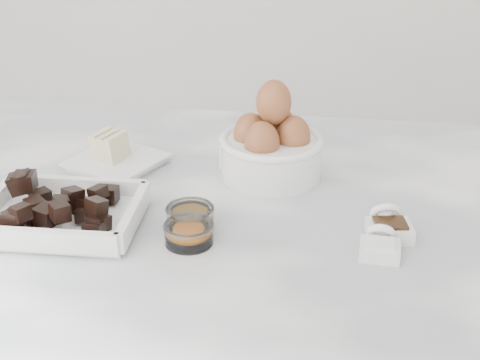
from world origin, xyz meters
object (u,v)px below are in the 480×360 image
Objects in this scene: egg_bowl at (271,146)px; zest_bowl at (189,232)px; sugar_ramekin at (243,150)px; salt_spoon at (380,245)px; honey_bowl at (190,216)px; chocolate_dish at (61,210)px; butter_plate at (115,157)px; vanilla_spoon at (388,226)px.

egg_bowl reaches higher than zest_bowl.
zest_bowl is at bearing -97.35° from sugar_ramekin.
egg_bowl is 0.26m from salt_spoon.
sugar_ramekin is 0.24m from zest_bowl.
sugar_ramekin is 0.20m from honey_bowl.
honey_bowl is at bearing -101.11° from sugar_ramekin.
chocolate_dish is 1.36× the size of egg_bowl.
butter_plate is 0.44m from salt_spoon.
sugar_ramekin is 0.50× the size of egg_bowl.
butter_plate reaches higher than salt_spoon.
vanilla_spoon is at bearing 13.47° from zest_bowl.
chocolate_dish is 0.42m from vanilla_spoon.
egg_bowl is (0.25, 0.20, 0.03)m from chocolate_dish.
vanilla_spoon is (0.26, 0.02, -0.00)m from honey_bowl.
butter_plate reaches higher than vanilla_spoon.
sugar_ramekin is at bearing 47.31° from chocolate_dish.
chocolate_dish reaches higher than honey_bowl.
zest_bowl is at bearing -79.19° from honey_bowl.
chocolate_dish reaches higher than butter_plate.
butter_plate is at bearing -169.44° from sugar_ramekin.
sugar_ramekin is 0.31m from salt_spoon.
salt_spoon is at bearing -51.62° from egg_bowl.
zest_bowl is at bearing -5.41° from chocolate_dish.
sugar_ramekin is at bearing 78.89° from honey_bowl.
honey_bowl is at bearing 8.56° from chocolate_dish.
honey_bowl is 0.04m from zest_bowl.
salt_spoon is (0.24, -0.03, -0.00)m from honey_bowl.
chocolate_dish is 2.71× the size of sugar_ramekin.
sugar_ramekin reaches higher than vanilla_spoon.
chocolate_dish is 0.17m from honey_bowl.
honey_bowl is at bearing 100.81° from zest_bowl.
egg_bowl is at bearing 69.88° from zest_bowl.
butter_plate is 0.20m from sugar_ramekin.
egg_bowl reaches higher than butter_plate.
honey_bowl is (0.16, -0.16, -0.00)m from butter_plate.
chocolate_dish is 0.30m from sugar_ramekin.
chocolate_dish is at bearing -174.22° from vanilla_spoon.
sugar_ramekin is at bearing 82.65° from zest_bowl.
vanilla_spoon is at bearing -19.16° from butter_plate.
butter_plate reaches higher than honey_bowl.
zest_bowl is (0.17, -0.02, -0.01)m from chocolate_dish.
honey_bowl is at bearing -45.63° from butter_plate.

